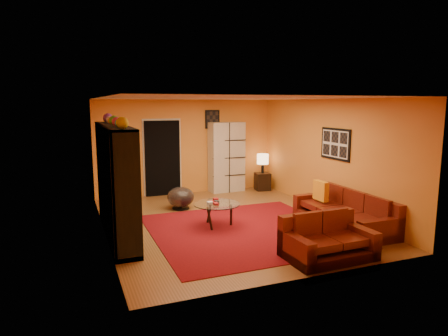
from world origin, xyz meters
name	(u,v)px	position (x,y,z in m)	size (l,w,h in m)	color
floor	(227,221)	(0.00, 0.00, 0.00)	(6.00, 6.00, 0.00)	brown
ceiling	(227,98)	(0.00, 0.00, 2.60)	(6.00, 6.00, 0.00)	white
wall_back	(187,147)	(0.00, 3.00, 1.30)	(6.00, 6.00, 0.00)	orange
wall_front	(308,190)	(0.00, -3.00, 1.30)	(6.00, 6.00, 0.00)	orange
wall_left	(103,168)	(-2.50, 0.00, 1.30)	(6.00, 6.00, 0.00)	orange
wall_right	(328,156)	(2.50, 0.00, 1.30)	(6.00, 6.00, 0.00)	orange
rug	(245,230)	(0.10, -0.70, 0.01)	(3.60, 3.60, 0.01)	#620B12
doorway	(163,158)	(-0.70, 2.96, 1.02)	(0.95, 0.10, 2.04)	black
wall_art_right	(335,144)	(2.48, -0.30, 1.60)	(0.03, 1.00, 0.70)	black
wall_art_back	(212,119)	(0.75, 2.98, 2.05)	(0.42, 0.03, 0.52)	black
entertainment_unit	(116,181)	(-2.27, 0.00, 1.05)	(0.45, 3.00, 2.10)	black
tv	(118,182)	(-2.23, 0.06, 1.01)	(0.13, 0.99, 0.57)	black
sofa	(347,213)	(2.14, -1.21, 0.28)	(0.99, 2.35, 0.85)	#54130B
loveseat	(326,240)	(0.76, -2.42, 0.29)	(1.44, 0.89, 0.85)	#54130B
throw_pillow	(321,191)	(1.95, -0.56, 0.63)	(0.12, 0.42, 0.42)	#FEA31C
coffee_table	(217,206)	(-0.33, -0.24, 0.43)	(0.95, 0.95, 0.47)	silver
storage_cabinet	(226,157)	(1.11, 2.80, 0.98)	(0.98, 0.44, 1.97)	silver
bowl_chair	(181,197)	(-0.64, 1.37, 0.28)	(0.65, 0.65, 0.53)	black
side_table	(262,182)	(2.13, 2.54, 0.25)	(0.40, 0.40, 0.50)	black
table_lamp	(263,159)	(2.13, 2.54, 0.90)	(0.33, 0.33, 0.56)	black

